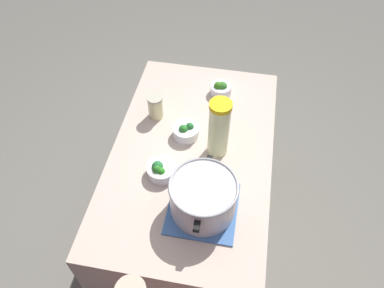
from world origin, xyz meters
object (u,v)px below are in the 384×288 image
Objects in this scene: broccoli_bowl_front at (221,89)px; broccoli_bowl_center at (161,170)px; cooking_pot at (203,197)px; broccoli_bowl_back at (186,131)px; mason_jar at (156,107)px; lemonade_pitcher at (219,129)px.

broccoli_bowl_front is 0.84× the size of broccoli_bowl_center.
broccoli_bowl_center is (-0.14, -0.21, -0.06)m from cooking_pot.
broccoli_bowl_back is at bearing 165.12° from broccoli_bowl_center.
broccoli_bowl_back is (-0.39, -0.15, -0.06)m from cooking_pot.
cooking_pot is 3.05× the size of broccoli_bowl_front.
broccoli_bowl_back is (0.33, -0.13, -0.00)m from broccoli_bowl_front.
lemonade_pitcher is at bearing 63.24° from mason_jar.
mason_jar reaches higher than broccoli_bowl_back.
cooking_pot is at bearing 20.71° from broccoli_bowl_back.
cooking_pot reaches higher than broccoli_bowl_back.
cooking_pot is at bearing -2.88° from lemonade_pitcher.
lemonade_pitcher reaches higher than broccoli_bowl_front.
cooking_pot reaches higher than broccoli_bowl_front.
mason_jar is 0.37m from broccoli_bowl_center.
broccoli_bowl_front is at bearing 161.52° from broccoli_bowl_center.
lemonade_pitcher is 0.21m from broccoli_bowl_back.
broccoli_bowl_center is at bearing 17.33° from mason_jar.
broccoli_bowl_back is (-0.25, 0.07, -0.00)m from broccoli_bowl_center.
mason_jar reaches higher than broccoli_bowl_front.
mason_jar is at bearing -121.11° from broccoli_bowl_back.
lemonade_pitcher is 2.42× the size of broccoli_bowl_back.
broccoli_bowl_back is (-0.07, -0.16, -0.12)m from lemonade_pitcher.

